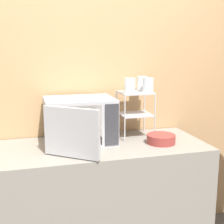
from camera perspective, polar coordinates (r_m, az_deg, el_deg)
name	(u,v)px	position (r m, az deg, el deg)	size (l,w,h in m)	color
wall_back	(79,86)	(2.51, -6.04, 4.82)	(8.00, 0.06, 2.60)	tan
counter	(90,205)	(2.41, -4.09, -16.57)	(1.70, 0.65, 0.91)	gray
microwave	(79,121)	(2.27, -6.01, -1.68)	(0.51, 0.64, 0.33)	#ADADB2
dish_rack	(135,105)	(2.44, 4.28, 1.37)	(0.25, 0.23, 0.35)	#B2B2B7
glass_front_left	(130,86)	(2.34, 3.28, 4.85)	(0.08, 0.08, 0.11)	silver
glass_back_right	(142,83)	(2.50, 5.50, 5.24)	(0.08, 0.08, 0.11)	silver
glass_front_right	(148,85)	(2.38, 6.58, 4.92)	(0.08, 0.08, 0.11)	silver
bowl	(161,139)	(2.32, 8.96, -4.92)	(0.21, 0.21, 0.07)	maroon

